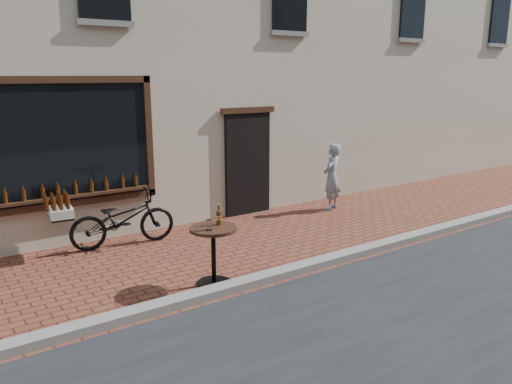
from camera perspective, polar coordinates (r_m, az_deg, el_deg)
ground at (r=7.34m, az=1.60°, el=-10.79°), size 90.00×90.00×0.00m
kerb at (r=7.46m, az=0.69°, el=-9.85°), size 90.00×0.25×0.12m
cargo_bicycle at (r=9.17m, az=-15.23°, el=-2.99°), size 2.23×0.84×1.04m
bistro_table at (r=7.23m, az=-4.88°, el=-5.91°), size 0.68×0.68×1.16m
pedestrian at (r=11.31m, az=8.65°, el=1.72°), size 0.65×0.56×1.50m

